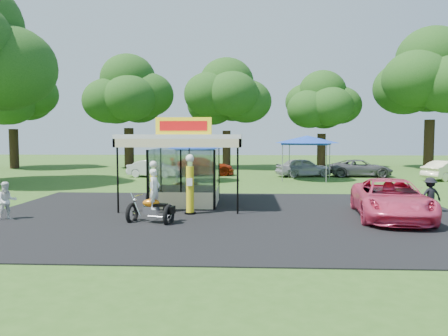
% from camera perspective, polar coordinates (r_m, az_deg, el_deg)
% --- Properties ---
extents(ground, '(120.00, 120.00, 0.00)m').
position_cam_1_polar(ground, '(16.12, -0.34, -7.66)').
color(ground, '#2F551A').
rests_on(ground, ground).
extents(asphalt_apron, '(20.00, 14.00, 0.04)m').
position_cam_1_polar(asphalt_apron, '(18.08, 0.01, -6.30)').
color(asphalt_apron, black).
rests_on(asphalt_apron, ground).
extents(gas_station_kiosk, '(5.40, 5.40, 4.18)m').
position_cam_1_polar(gas_station_kiosk, '(21.00, -5.06, 0.01)').
color(gas_station_kiosk, white).
rests_on(gas_station_kiosk, ground).
extents(gas_pump_left, '(0.42, 0.42, 2.27)m').
position_cam_1_polar(gas_pump_left, '(18.80, -9.18, -2.65)').
color(gas_pump_left, black).
rests_on(gas_pump_left, ground).
extents(gas_pump_right, '(0.48, 0.48, 2.55)m').
position_cam_1_polar(gas_pump_right, '(18.37, -4.46, -2.35)').
color(gas_pump_right, black).
rests_on(gas_pump_right, ground).
extents(motorcycle, '(1.91, 1.23, 2.17)m').
position_cam_1_polar(motorcycle, '(16.70, -9.24, -4.37)').
color(motorcycle, black).
rests_on(motorcycle, ground).
extents(spare_tires, '(1.02, 0.66, 0.86)m').
position_cam_1_polar(spare_tires, '(20.88, -8.93, -3.82)').
color(spare_tires, black).
rests_on(spare_tires, ground).
extents(kiosk_car, '(2.82, 1.13, 0.96)m').
position_cam_1_polar(kiosk_car, '(23.30, -4.30, -2.79)').
color(kiosk_car, yellow).
rests_on(kiosk_car, ground).
extents(pink_sedan, '(3.37, 6.01, 1.59)m').
position_cam_1_polar(pink_sedan, '(18.71, 20.96, -3.82)').
color(pink_sedan, '#DF3C65').
rests_on(pink_sedan, ground).
extents(spectator_west, '(0.94, 0.92, 1.53)m').
position_cam_1_polar(spectator_west, '(19.18, -26.51, -3.88)').
color(spectator_west, white).
rests_on(spectator_west, ground).
extents(spectator_east_a, '(1.07, 0.71, 1.54)m').
position_cam_1_polar(spectator_east_a, '(20.77, 25.31, -3.23)').
color(spectator_east_a, black).
rests_on(spectator_east_a, ground).
extents(bg_car_a, '(4.35, 2.09, 1.38)m').
position_cam_1_polar(bg_car_a, '(35.56, -9.18, -0.08)').
color(bg_car_a, silver).
rests_on(bg_car_a, ground).
extents(bg_car_b, '(5.68, 3.20, 1.55)m').
position_cam_1_polar(bg_car_b, '(36.49, -2.86, 0.22)').
color(bg_car_b, '#9A270B').
rests_on(bg_car_b, ground).
extents(bg_car_c, '(4.76, 2.91, 1.52)m').
position_cam_1_polar(bg_car_c, '(36.07, 10.34, 0.08)').
color(bg_car_c, '#A6A6AA').
rests_on(bg_car_c, ground).
extents(bg_car_d, '(5.03, 2.39, 1.39)m').
position_cam_1_polar(bg_car_d, '(37.20, 17.42, -0.02)').
color(bg_car_d, '#535355').
rests_on(bg_car_d, ground).
extents(tent_west, '(4.10, 4.10, 2.87)m').
position_cam_1_polar(tent_west, '(31.97, -3.89, 2.91)').
color(tent_west, gray).
rests_on(tent_west, ground).
extents(tent_east, '(4.79, 4.79, 3.35)m').
position_cam_1_polar(tent_east, '(33.20, 10.79, 3.64)').
color(tent_east, gray).
rests_on(tent_east, ground).
extents(oak_far_a, '(9.48, 9.48, 11.24)m').
position_cam_1_polar(oak_far_a, '(49.51, -25.93, 8.24)').
color(oak_far_a, black).
rests_on(oak_far_a, ground).
extents(oak_far_b, '(9.58, 9.58, 11.43)m').
position_cam_1_polar(oak_far_b, '(46.53, -12.39, 9.03)').
color(oak_far_b, black).
rests_on(oak_far_b, ground).
extents(oak_far_c, '(9.23, 9.23, 10.88)m').
position_cam_1_polar(oak_far_c, '(44.42, 0.34, 8.85)').
color(oak_far_c, black).
rests_on(oak_far_c, ground).
extents(oak_far_d, '(8.29, 8.29, 9.87)m').
position_cam_1_polar(oak_far_d, '(46.97, 12.68, 7.75)').
color(oak_far_d, black).
rests_on(oak_far_d, ground).
extents(oak_far_e, '(11.50, 11.50, 13.69)m').
position_cam_1_polar(oak_far_e, '(48.33, 25.43, 10.25)').
color(oak_far_e, black).
rests_on(oak_far_e, ground).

